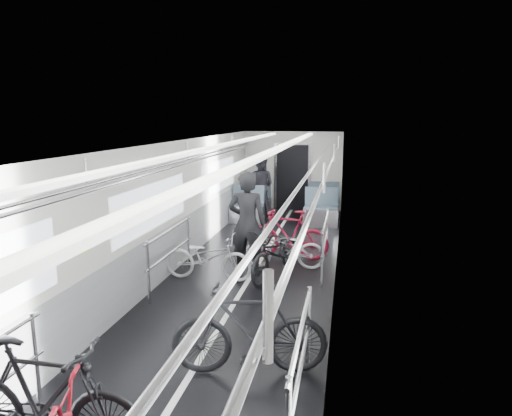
{
  "coord_description": "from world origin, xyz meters",
  "views": [
    {
      "loc": [
        1.63,
        -6.87,
        2.84
      ],
      "look_at": [
        0.0,
        1.29,
        1.17
      ],
      "focal_mm": 32.0,
      "sensor_mm": 36.0,
      "label": 1
    }
  ],
  "objects_px": {
    "bike_left_mid": "(45,400)",
    "bike_aisle": "(276,252)",
    "bike_left_far": "(208,257)",
    "bike_right_far": "(288,234)",
    "person_standing": "(247,223)",
    "bike_right_near": "(250,330)",
    "person_seated": "(260,185)",
    "bike_right_mid": "(284,248)"
  },
  "relations": [
    {
      "from": "bike_right_near",
      "to": "bike_right_far",
      "type": "distance_m",
      "value": 4.32
    },
    {
      "from": "bike_left_far",
      "to": "person_seated",
      "type": "distance_m",
      "value": 5.55
    },
    {
      "from": "bike_left_far",
      "to": "bike_right_mid",
      "type": "relative_size",
      "value": 1.05
    },
    {
      "from": "person_seated",
      "to": "bike_right_far",
      "type": "bearing_deg",
      "value": 115.54
    },
    {
      "from": "bike_right_mid",
      "to": "bike_aisle",
      "type": "distance_m",
      "value": 0.52
    },
    {
      "from": "bike_right_near",
      "to": "bike_aisle",
      "type": "height_order",
      "value": "bike_right_near"
    },
    {
      "from": "bike_right_near",
      "to": "bike_right_far",
      "type": "xyz_separation_m",
      "value": [
        -0.13,
        4.32,
        -0.02
      ]
    },
    {
      "from": "bike_left_mid",
      "to": "bike_right_mid",
      "type": "bearing_deg",
      "value": -14.58
    },
    {
      "from": "person_seated",
      "to": "bike_aisle",
      "type": "bearing_deg",
      "value": 111.0
    },
    {
      "from": "bike_left_far",
      "to": "bike_right_mid",
      "type": "distance_m",
      "value": 1.51
    },
    {
      "from": "bike_right_mid",
      "to": "bike_right_far",
      "type": "xyz_separation_m",
      "value": [
        -0.02,
        0.65,
        0.11
      ]
    },
    {
      "from": "bike_right_far",
      "to": "person_standing",
      "type": "distance_m",
      "value": 1.3
    },
    {
      "from": "bike_left_far",
      "to": "person_standing",
      "type": "height_order",
      "value": "person_standing"
    },
    {
      "from": "bike_left_mid",
      "to": "bike_aisle",
      "type": "bearing_deg",
      "value": -15.09
    },
    {
      "from": "bike_left_mid",
      "to": "bike_right_mid",
      "type": "relative_size",
      "value": 1.18
    },
    {
      "from": "bike_aisle",
      "to": "person_standing",
      "type": "bearing_deg",
      "value": -173.02
    },
    {
      "from": "bike_right_mid",
      "to": "person_seated",
      "type": "distance_m",
      "value": 4.88
    },
    {
      "from": "bike_left_far",
      "to": "bike_aisle",
      "type": "distance_m",
      "value": 1.22
    },
    {
      "from": "bike_left_mid",
      "to": "bike_aisle",
      "type": "distance_m",
      "value": 4.9
    },
    {
      "from": "bike_right_mid",
      "to": "bike_right_far",
      "type": "bearing_deg",
      "value": 177.03
    },
    {
      "from": "bike_aisle",
      "to": "person_standing",
      "type": "distance_m",
      "value": 0.74
    },
    {
      "from": "bike_left_mid",
      "to": "person_seated",
      "type": "height_order",
      "value": "person_seated"
    },
    {
      "from": "bike_right_mid",
      "to": "person_seated",
      "type": "bearing_deg",
      "value": -168.57
    },
    {
      "from": "bike_left_mid",
      "to": "person_seated",
      "type": "bearing_deg",
      "value": -0.45
    },
    {
      "from": "bike_left_mid",
      "to": "bike_right_mid",
      "type": "height_order",
      "value": "bike_left_mid"
    },
    {
      "from": "bike_right_mid",
      "to": "person_standing",
      "type": "distance_m",
      "value": 0.93
    },
    {
      "from": "bike_aisle",
      "to": "bike_left_mid",
      "type": "bearing_deg",
      "value": -86.96
    },
    {
      "from": "bike_left_mid",
      "to": "bike_right_far",
      "type": "bearing_deg",
      "value": -12.92
    },
    {
      "from": "bike_left_mid",
      "to": "person_standing",
      "type": "xyz_separation_m",
      "value": [
        0.65,
        4.85,
        0.41
      ]
    },
    {
      "from": "bike_left_mid",
      "to": "bike_left_far",
      "type": "xyz_separation_m",
      "value": [
        0.04,
        4.39,
        -0.12
      ]
    },
    {
      "from": "bike_right_far",
      "to": "bike_left_mid",
      "type": "bearing_deg",
      "value": -5.46
    },
    {
      "from": "person_standing",
      "to": "person_seated",
      "type": "xyz_separation_m",
      "value": [
        -0.73,
        5.07,
        -0.07
      ]
    },
    {
      "from": "bike_right_near",
      "to": "person_standing",
      "type": "xyz_separation_m",
      "value": [
        -0.74,
        3.26,
        0.42
      ]
    },
    {
      "from": "bike_right_far",
      "to": "bike_aisle",
      "type": "height_order",
      "value": "bike_right_far"
    },
    {
      "from": "bike_left_far",
      "to": "bike_aisle",
      "type": "xyz_separation_m",
      "value": [
        1.16,
        0.36,
        0.05
      ]
    },
    {
      "from": "bike_left_far",
      "to": "bike_right_far",
      "type": "height_order",
      "value": "bike_right_far"
    },
    {
      "from": "bike_aisle",
      "to": "person_seated",
      "type": "relative_size",
      "value": 1.0
    },
    {
      "from": "bike_left_mid",
      "to": "person_standing",
      "type": "distance_m",
      "value": 4.91
    },
    {
      "from": "bike_right_mid",
      "to": "bike_aisle",
      "type": "relative_size",
      "value": 0.86
    },
    {
      "from": "bike_left_far",
      "to": "bike_right_mid",
      "type": "height_order",
      "value": "bike_left_far"
    },
    {
      "from": "bike_left_far",
      "to": "bike_right_near",
      "type": "height_order",
      "value": "bike_right_near"
    },
    {
      "from": "bike_left_far",
      "to": "person_seated",
      "type": "bearing_deg",
      "value": 1.41
    }
  ]
}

